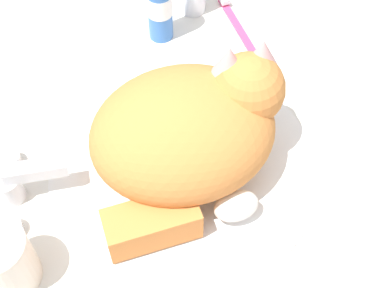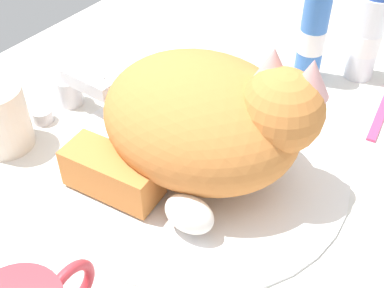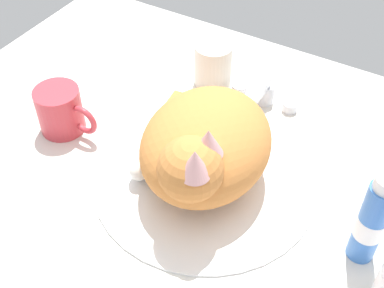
{
  "view_description": "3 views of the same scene",
  "coord_description": "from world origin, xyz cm",
  "px_view_note": "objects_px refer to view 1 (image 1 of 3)",
  "views": [
    {
      "loc": [
        -40.12,
        6.84,
        62.64
      ],
      "look_at": [
        -1.18,
        -0.91,
        6.84
      ],
      "focal_mm": 52.41,
      "sensor_mm": 36.0,
      "label": 1
    },
    {
      "loc": [
        -36.23,
        -25.67,
        43.66
      ],
      "look_at": [
        -0.75,
        0.63,
        4.21
      ],
      "focal_mm": 47.73,
      "sensor_mm": 36.0,
      "label": 2
    },
    {
      "loc": [
        25.46,
        -47.9,
        61.31
      ],
      "look_at": [
        -2.19,
        -0.46,
        7.14
      ],
      "focal_mm": 47.74,
      "sensor_mm": 36.0,
      "label": 3
    }
  ],
  "objects_px": {
    "faucet": "(17,184)",
    "toothbrush": "(236,23)",
    "rinse_cup": "(3,261)",
    "cat": "(191,131)"
  },
  "relations": [
    {
      "from": "faucet",
      "to": "toothbrush",
      "type": "distance_m",
      "value": 0.43
    },
    {
      "from": "rinse_cup",
      "to": "toothbrush",
      "type": "height_order",
      "value": "rinse_cup"
    },
    {
      "from": "faucet",
      "to": "cat",
      "type": "height_order",
      "value": "cat"
    },
    {
      "from": "cat",
      "to": "toothbrush",
      "type": "xyz_separation_m",
      "value": [
        0.25,
        -0.12,
        -0.08
      ]
    },
    {
      "from": "faucet",
      "to": "cat",
      "type": "distance_m",
      "value": 0.23
    },
    {
      "from": "cat",
      "to": "toothbrush",
      "type": "distance_m",
      "value": 0.29
    },
    {
      "from": "faucet",
      "to": "toothbrush",
      "type": "bearing_deg",
      "value": -53.89
    },
    {
      "from": "toothbrush",
      "to": "faucet",
      "type": "bearing_deg",
      "value": 126.11
    },
    {
      "from": "cat",
      "to": "toothbrush",
      "type": "height_order",
      "value": "cat"
    },
    {
      "from": "cat",
      "to": "rinse_cup",
      "type": "xyz_separation_m",
      "value": [
        -0.11,
        0.24,
        -0.04
      ]
    }
  ]
}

